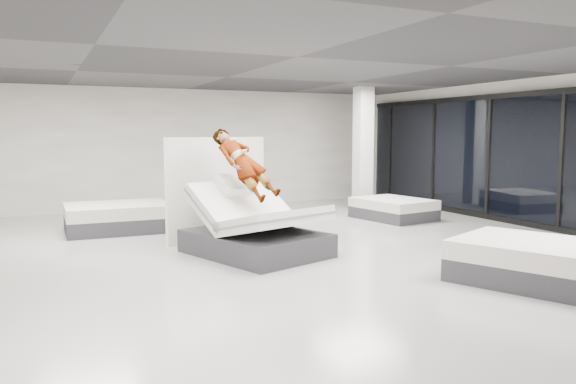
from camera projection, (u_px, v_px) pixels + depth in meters
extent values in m
plane|color=#ABA8A2|center=(297.00, 259.00, 9.05)|extent=(14.00, 14.00, 0.00)
plane|color=#252528|center=(298.00, 57.00, 8.72)|extent=(14.00, 14.00, 0.00)
cube|color=white|center=(188.00, 149.00, 15.23)|extent=(12.00, 0.04, 3.20)
cube|color=white|center=(566.00, 154.00, 11.33)|extent=(0.04, 14.00, 3.20)
cube|color=#323236|center=(256.00, 243.00, 9.35)|extent=(2.28, 2.61, 0.38)
cube|color=silver|center=(241.00, 205.00, 9.57)|extent=(1.90, 1.53, 0.81)
cube|color=slate|center=(241.00, 205.00, 9.57)|extent=(1.89, 1.44, 0.65)
cube|color=silver|center=(276.00, 221.00, 8.93)|extent=(1.92, 1.60, 0.48)
cube|color=slate|center=(276.00, 221.00, 8.93)|extent=(1.94, 1.58, 0.28)
cube|color=silver|center=(235.00, 184.00, 9.65)|extent=(0.72, 0.62, 0.37)
imported|color=slate|center=(244.00, 176.00, 9.45)|extent=(1.03, 1.53, 1.45)
cube|color=black|center=(267.00, 188.00, 9.37)|extent=(0.09, 0.15, 0.08)
cube|color=silver|center=(217.00, 189.00, 10.61)|extent=(2.09, 0.67, 1.94)
cube|color=#323236|center=(393.00, 213.00, 13.24)|extent=(1.58, 1.94, 0.26)
cube|color=silver|center=(393.00, 203.00, 13.21)|extent=(1.58, 1.94, 0.22)
cube|color=#323236|center=(538.00, 272.00, 7.57)|extent=(2.26, 2.52, 0.31)
cube|color=silver|center=(539.00, 251.00, 7.54)|extent=(2.26, 2.52, 0.26)
cube|color=#323236|center=(118.00, 223.00, 11.63)|extent=(2.06, 1.55, 0.31)
cube|color=silver|center=(118.00, 210.00, 11.60)|extent=(2.06, 1.55, 0.26)
cube|color=silver|center=(363.00, 149.00, 14.60)|extent=(0.40, 0.40, 3.20)
cube|color=#23293A|center=(562.00, 161.00, 11.31)|extent=(0.06, 13.40, 2.80)
cube|color=black|center=(558.00, 229.00, 11.45)|extent=(0.12, 13.40, 0.12)
cube|color=black|center=(566.00, 91.00, 11.16)|extent=(0.12, 13.40, 0.12)
cube|color=black|center=(562.00, 161.00, 11.31)|extent=(0.09, 0.08, 2.80)
cube|color=black|center=(489.00, 158.00, 13.12)|extent=(0.09, 0.08, 2.80)
cube|color=black|center=(434.00, 155.00, 14.93)|extent=(0.09, 0.08, 2.80)
cube|color=black|center=(391.00, 152.00, 16.75)|extent=(0.09, 0.08, 2.80)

